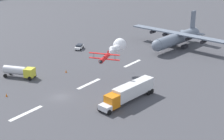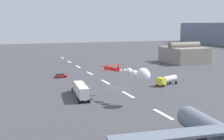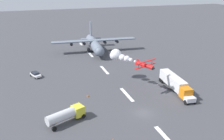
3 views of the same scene
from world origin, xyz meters
name	(u,v)px [view 3 (image 3 of 3)]	position (x,y,z in m)	size (l,w,h in m)	color
ground_plane	(143,113)	(0.00, 0.00, 0.00)	(440.00, 440.00, 0.00)	#424247
runway_stripe_4	(167,138)	(-9.51, 0.00, 0.01)	(8.00, 0.90, 0.01)	white
runway_stripe_5	(127,95)	(9.51, 0.00, 0.01)	(8.00, 0.90, 0.01)	white
runway_stripe_6	(105,70)	(28.54, 0.00, 0.01)	(8.00, 0.90, 0.01)	white
runway_stripe_7	(90,54)	(47.57, 0.00, 0.01)	(8.00, 0.90, 0.01)	white
runway_stripe_8	(80,43)	(66.59, 0.00, 0.01)	(8.00, 0.90, 0.01)	white
cargo_transport_plane	(95,44)	(49.84, -2.67, 3.30)	(24.47, 34.98, 10.98)	slate
stunt_biplane_red	(120,56)	(18.91, -1.56, 7.46)	(16.19, 9.14, 3.29)	red
semi_truck_orange	(175,83)	(7.47, -13.14, 2.13)	(15.45, 4.36, 3.70)	silver
fuel_tanker_truck	(66,115)	(2.21, 16.78, 1.73)	(5.41, 8.53, 2.90)	yellow
airport_staff_sedan	(36,74)	(30.02, 21.87, 0.81)	(4.56, 3.36, 1.52)	white
traffic_cone_near	(113,140)	(-7.00, 9.76, 0.38)	(0.44, 0.44, 0.75)	orange
traffic_cone_far	(88,95)	(11.76, 9.88, 0.38)	(0.44, 0.44, 0.75)	orange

